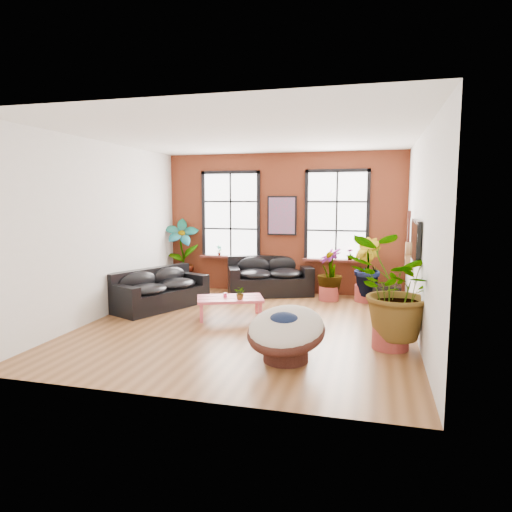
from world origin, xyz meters
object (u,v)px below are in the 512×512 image
at_px(sofa_back, 270,277).
at_px(sofa_left, 159,290).
at_px(papasan_chair, 286,331).
at_px(coffee_table, 230,300).

bearing_deg(sofa_back, sofa_left, -156.84).
height_order(sofa_back, papasan_chair, sofa_back).
xyz_separation_m(sofa_back, sofa_left, (-2.03, -1.99, -0.04)).
relative_size(sofa_left, papasan_chair, 1.70).
distance_m(coffee_table, papasan_chair, 2.63).
distance_m(sofa_left, papasan_chair, 4.20).
bearing_deg(coffee_table, sofa_left, 144.34).
height_order(coffee_table, papasan_chair, papasan_chair).
bearing_deg(coffee_table, papasan_chair, -75.73).
bearing_deg(sofa_left, sofa_back, -21.42).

